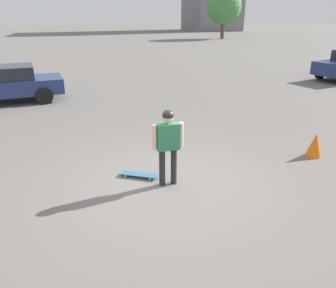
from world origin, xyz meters
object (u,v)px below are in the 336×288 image
at_px(person, 168,140).
at_px(skateboard, 139,175).
at_px(car_parked_near, 8,84).
at_px(traffic_cone, 315,145).

distance_m(person, skateboard, 1.16).
relative_size(skateboard, car_parked_near, 0.18).
height_order(skateboard, car_parked_near, car_parked_near).
bearing_deg(car_parked_near, traffic_cone, 128.57).
bearing_deg(person, traffic_cone, 6.47).
xyz_separation_m(person, traffic_cone, (-3.89, -0.41, -0.68)).
relative_size(person, car_parked_near, 0.37).
xyz_separation_m(person, skateboard, (0.52, -0.47, -0.92)).
distance_m(person, traffic_cone, 3.98).
relative_size(skateboard, traffic_cone, 1.35).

